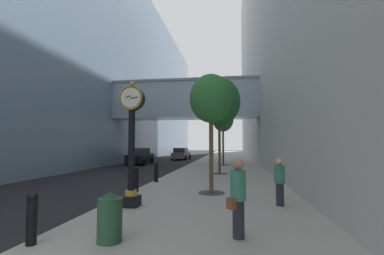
{
  "coord_description": "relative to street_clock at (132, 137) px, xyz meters",
  "views": [
    {
      "loc": [
        4.36,
        -2.04,
        2.22
      ],
      "look_at": [
        1.04,
        19.66,
        3.52
      ],
      "focal_mm": 24.89,
      "sensor_mm": 36.0,
      "label": 1
    }
  ],
  "objects": [
    {
      "name": "ground_plane",
      "position": [
        -1.01,
        20.55,
        -2.42
      ],
      "size": [
        110.0,
        110.0,
        0.0
      ],
      "primitive_type": "plane",
      "color": "black",
      "rests_on": "ground"
    },
    {
      "name": "sidewalk_right",
      "position": [
        2.46,
        23.55,
        -2.35
      ],
      "size": [
        6.95,
        80.0,
        0.14
      ],
      "primitive_type": "cube",
      "color": "#9E998E",
      "rests_on": "ground"
    },
    {
      "name": "building_block_left",
      "position": [
        -13.22,
        23.49,
        9.6
      ],
      "size": [
        24.09,
        80.0,
        24.16
      ],
      "color": "#758EA8",
      "rests_on": "ground"
    },
    {
      "name": "building_block_right",
      "position": [
        10.44,
        23.55,
        16.41
      ],
      "size": [
        9.0,
        80.0,
        37.66
      ],
      "color": "#B7B2A8",
      "rests_on": "ground"
    },
    {
      "name": "street_clock",
      "position": [
        0.0,
        0.0,
        0.0
      ],
      "size": [
        0.84,
        0.55,
        4.17
      ],
      "color": "black",
      "rests_on": "sidewalk_right"
    },
    {
      "name": "bollard_nearest",
      "position": [
        -0.76,
        -3.48,
        -1.72
      ],
      "size": [
        0.22,
        0.22,
        1.08
      ],
      "color": "black",
      "rests_on": "sidewalk_right"
    },
    {
      "name": "bollard_third",
      "position": [
        -0.76,
        2.54,
        -1.72
      ],
      "size": [
        0.22,
        0.22,
        1.08
      ],
      "color": "black",
      "rests_on": "sidewalk_right"
    },
    {
      "name": "bollard_fourth",
      "position": [
        -0.76,
        5.54,
        -1.72
      ],
      "size": [
        0.22,
        0.22,
        1.08
      ],
      "color": "black",
      "rests_on": "sidewalk_right"
    },
    {
      "name": "street_tree_near",
      "position": [
        2.45,
        2.76,
        1.66
      ],
      "size": [
        1.82,
        1.82,
        5.04
      ],
      "color": "#333335",
      "rests_on": "sidewalk_right"
    },
    {
      "name": "street_tree_mid_near",
      "position": [
        2.45,
        9.9,
        2.66
      ],
      "size": [
        2.91,
        2.91,
        6.64
      ],
      "color": "#333335",
      "rests_on": "sidewalk_right"
    },
    {
      "name": "street_tree_mid_far",
      "position": [
        2.45,
        17.04,
        2.01
      ],
      "size": [
        1.99,
        1.99,
        5.49
      ],
      "color": "#333335",
      "rests_on": "sidewalk_right"
    },
    {
      "name": "trash_bin",
      "position": [
        0.75,
        -3.08,
        -1.75
      ],
      "size": [
        0.53,
        0.53,
        1.05
      ],
      "color": "#234C33",
      "rests_on": "sidewalk_right"
    },
    {
      "name": "pedestrian_walking",
      "position": [
        3.46,
        -2.45,
        -1.37
      ],
      "size": [
        0.51,
        0.51,
        1.74
      ],
      "color": "#23232D",
      "rests_on": "sidewalk_right"
    },
    {
      "name": "pedestrian_by_clock",
      "position": [
        4.9,
        0.87,
        -1.46
      ],
      "size": [
        0.48,
        0.48,
        1.57
      ],
      "color": "#23232D",
      "rests_on": "sidewalk_right"
    },
    {
      "name": "car_grey_near",
      "position": [
        -3.61,
        27.18,
        -1.65
      ],
      "size": [
        2.09,
        4.22,
        1.59
      ],
      "color": "slate",
      "rests_on": "ground"
    },
    {
      "name": "car_black_mid",
      "position": [
        -6.25,
        18.29,
        -1.59
      ],
      "size": [
        2.02,
        4.57,
        1.72
      ],
      "color": "black",
      "rests_on": "ground"
    }
  ]
}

